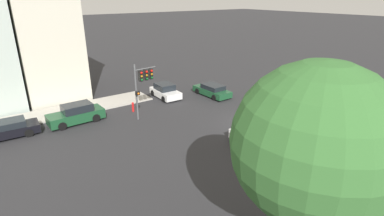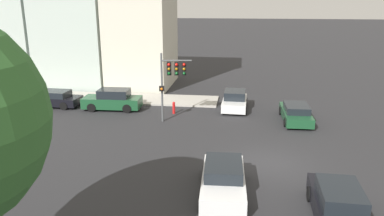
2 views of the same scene
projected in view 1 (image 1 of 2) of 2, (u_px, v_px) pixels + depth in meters
The scene contains 10 objects.
ground_plane at pixel (247, 123), 25.31m from camera, with size 300.00×300.00×0.00m, color #28282B.
street_tree at pixel (315, 145), 9.82m from camera, with size 5.61×5.61×8.42m.
traffic_signal at pixel (143, 80), 25.28m from camera, with size 0.78×2.22×4.85m.
crossing_car_0 at pixel (319, 130), 22.29m from camera, with size 4.51×1.99×1.54m.
crossing_car_1 at pixel (212, 90), 31.93m from camera, with size 4.49×1.99×1.25m.
crossing_car_2 at pixel (260, 139), 21.12m from camera, with size 4.57×2.13×1.41m.
crossing_car_3 at pixel (165, 91), 31.36m from camera, with size 3.87×2.02×1.47m.
parked_car_0 at pixel (76, 114), 25.18m from camera, with size 2.02×4.55×1.62m.
parked_car_1 at pixel (7, 130), 22.64m from camera, with size 2.05×4.53×1.29m.
fire_hydrant at pixel (133, 107), 27.61m from camera, with size 0.22×0.22×0.92m.
Camera 1 is at (-16.09, 17.33, 10.21)m, focal length 28.00 mm.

